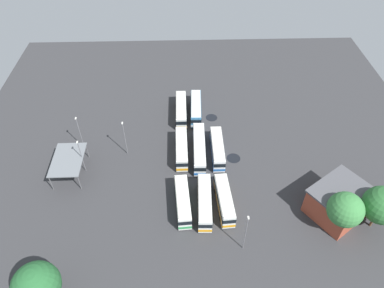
{
  "coord_description": "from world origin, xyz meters",
  "views": [
    {
      "loc": [
        -55.39,
        3.48,
        56.54
      ],
      "look_at": [
        1.88,
        1.62,
        1.58
      ],
      "focal_mm": 33.33,
      "sensor_mm": 36.0,
      "label": 1
    }
  ],
  "objects_px": {
    "bus_row2_slot2": "(181,110)",
    "tree_north_edge": "(36,286)",
    "bus_row1_slot2": "(182,149)",
    "maintenance_shelter": "(68,160)",
    "lamp_post_near_entrance": "(246,232)",
    "tree_south_edge": "(345,210)",
    "bus_row0_slot2": "(183,201)",
    "bus_row0_slot1": "(205,202)",
    "bus_row1_slot0": "(217,149)",
    "tree_northeast": "(382,205)",
    "bus_row2_slot1": "(196,108)",
    "depot_building": "(339,202)",
    "bus_row0_slot0": "(224,200)",
    "bus_row1_slot1": "(199,148)",
    "lamp_post_by_building": "(81,155)",
    "lamp_post_far_corner": "(125,137)",
    "lamp_post_mid_lot": "(80,132)"
  },
  "relations": [
    {
      "from": "bus_row1_slot0",
      "to": "bus_row1_slot2",
      "type": "relative_size",
      "value": 1.02
    },
    {
      "from": "bus_row1_slot0",
      "to": "tree_south_edge",
      "type": "relative_size",
      "value": 1.21
    },
    {
      "from": "tree_north_edge",
      "to": "depot_building",
      "type": "bearing_deg",
      "value": -73.17
    },
    {
      "from": "bus_row1_slot1",
      "to": "bus_row1_slot2",
      "type": "relative_size",
      "value": 1.24
    },
    {
      "from": "bus_row0_slot2",
      "to": "bus_row1_slot2",
      "type": "relative_size",
      "value": 0.99
    },
    {
      "from": "bus_row1_slot2",
      "to": "tree_north_edge",
      "type": "xyz_separation_m",
      "value": [
        -31.61,
        21.6,
        3.52
      ]
    },
    {
      "from": "bus_row0_slot0",
      "to": "maintenance_shelter",
      "type": "bearing_deg",
      "value": 72.85
    },
    {
      "from": "lamp_post_near_entrance",
      "to": "tree_south_edge",
      "type": "height_order",
      "value": "lamp_post_near_entrance"
    },
    {
      "from": "bus_row1_slot1",
      "to": "tree_north_edge",
      "type": "xyz_separation_m",
      "value": [
        -31.5,
        25.46,
        3.52
      ]
    },
    {
      "from": "bus_row2_slot2",
      "to": "tree_north_edge",
      "type": "xyz_separation_m",
      "value": [
        -45.29,
        21.64,
        3.52
      ]
    },
    {
      "from": "tree_northeast",
      "to": "maintenance_shelter",
      "type": "bearing_deg",
      "value": 75.54
    },
    {
      "from": "bus_row2_slot1",
      "to": "lamp_post_near_entrance",
      "type": "xyz_separation_m",
      "value": [
        -37.42,
        -6.74,
        3.16
      ]
    },
    {
      "from": "lamp_post_by_building",
      "to": "tree_north_edge",
      "type": "bearing_deg",
      "value": 177.64
    },
    {
      "from": "bus_row0_slot1",
      "to": "lamp_post_by_building",
      "type": "distance_m",
      "value": 26.94
    },
    {
      "from": "bus_row1_slot2",
      "to": "maintenance_shelter",
      "type": "bearing_deg",
      "value": 101.17
    },
    {
      "from": "bus_row2_slot2",
      "to": "lamp_post_mid_lot",
      "type": "xyz_separation_m",
      "value": [
        -10.71,
        22.17,
        2.87
      ]
    },
    {
      "from": "bus_row0_slot1",
      "to": "bus_row1_slot1",
      "type": "bearing_deg",
      "value": 1.32
    },
    {
      "from": "bus_row0_slot2",
      "to": "maintenance_shelter",
      "type": "height_order",
      "value": "maintenance_shelter"
    },
    {
      "from": "bus_row0_slot2",
      "to": "tree_north_edge",
      "type": "height_order",
      "value": "tree_north_edge"
    },
    {
      "from": "bus_row1_slot2",
      "to": "bus_row0_slot1",
      "type": "bearing_deg",
      "value": -163.96
    },
    {
      "from": "bus_row0_slot2",
      "to": "tree_northeast",
      "type": "height_order",
      "value": "tree_northeast"
    },
    {
      "from": "maintenance_shelter",
      "to": "lamp_post_mid_lot",
      "type": "bearing_deg",
      "value": -8.58
    },
    {
      "from": "bus_row0_slot1",
      "to": "bus_row0_slot2",
      "type": "height_order",
      "value": "same"
    },
    {
      "from": "bus_row0_slot0",
      "to": "bus_row0_slot1",
      "type": "relative_size",
      "value": 0.93
    },
    {
      "from": "maintenance_shelter",
      "to": "tree_northeast",
      "type": "height_order",
      "value": "tree_northeast"
    },
    {
      "from": "bus_row1_slot1",
      "to": "maintenance_shelter",
      "type": "distance_m",
      "value": 27.58
    },
    {
      "from": "bus_row2_slot2",
      "to": "maintenance_shelter",
      "type": "distance_m",
      "value": 29.69
    },
    {
      "from": "bus_row0_slot2",
      "to": "tree_northeast",
      "type": "distance_m",
      "value": 35.23
    },
    {
      "from": "bus_row0_slot1",
      "to": "depot_building",
      "type": "bearing_deg",
      "value": -93.77
    },
    {
      "from": "depot_building",
      "to": "tree_north_edge",
      "type": "bearing_deg",
      "value": 106.83
    },
    {
      "from": "bus_row1_slot2",
      "to": "depot_building",
      "type": "xyz_separation_m",
      "value": [
        -16.24,
        -29.2,
        1.11
      ]
    },
    {
      "from": "bus_row0_slot2",
      "to": "bus_row2_slot1",
      "type": "height_order",
      "value": "same"
    },
    {
      "from": "lamp_post_far_corner",
      "to": "tree_south_edge",
      "type": "bearing_deg",
      "value": -117.5
    },
    {
      "from": "lamp_post_far_corner",
      "to": "lamp_post_near_entrance",
      "type": "relative_size",
      "value": 0.97
    },
    {
      "from": "lamp_post_far_corner",
      "to": "tree_north_edge",
      "type": "relative_size",
      "value": 1.0
    },
    {
      "from": "tree_north_edge",
      "to": "bus_row2_slot1",
      "type": "bearing_deg",
      "value": -29.0
    },
    {
      "from": "maintenance_shelter",
      "to": "tree_north_edge",
      "type": "relative_size",
      "value": 1.07
    },
    {
      "from": "bus_row2_slot1",
      "to": "depot_building",
      "type": "xyz_separation_m",
      "value": [
        -30.3,
        -25.48,
        1.11
      ]
    },
    {
      "from": "bus_row0_slot2",
      "to": "bus_row2_slot2",
      "type": "distance_m",
      "value": 27.99
    },
    {
      "from": "depot_building",
      "to": "tree_northeast",
      "type": "distance_m",
      "value": 7.1
    },
    {
      "from": "bus_row0_slot1",
      "to": "lamp_post_near_entrance",
      "type": "relative_size",
      "value": 1.25
    },
    {
      "from": "bus_row0_slot2",
      "to": "maintenance_shelter",
      "type": "bearing_deg",
      "value": 67.4
    },
    {
      "from": "bus_row1_slot0",
      "to": "tree_northeast",
      "type": "height_order",
      "value": "tree_northeast"
    },
    {
      "from": "bus_row1_slot1",
      "to": "tree_northeast",
      "type": "distance_m",
      "value": 36.64
    },
    {
      "from": "tree_north_edge",
      "to": "bus_row0_slot0",
      "type": "bearing_deg",
      "value": -59.58
    },
    {
      "from": "tree_northeast",
      "to": "tree_south_edge",
      "type": "bearing_deg",
      "value": 95.25
    },
    {
      "from": "bus_row0_slot0",
      "to": "bus_row1_slot2",
      "type": "distance_m",
      "value": 16.33
    },
    {
      "from": "maintenance_shelter",
      "to": "tree_northeast",
      "type": "bearing_deg",
      "value": -104.46
    },
    {
      "from": "bus_row0_slot2",
      "to": "lamp_post_near_entrance",
      "type": "distance_m",
      "value": 14.14
    },
    {
      "from": "maintenance_shelter",
      "to": "lamp_post_mid_lot",
      "type": "height_order",
      "value": "lamp_post_mid_lot"
    }
  ]
}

